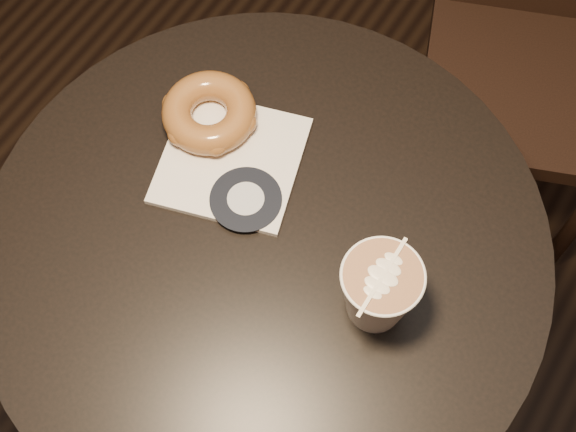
% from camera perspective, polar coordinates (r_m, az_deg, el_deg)
% --- Properties ---
extents(cafe_table, '(0.70, 0.70, 0.75)m').
position_cam_1_polar(cafe_table, '(1.16, -1.42, -5.75)').
color(cafe_table, black).
rests_on(cafe_table, ground).
extents(chair, '(0.49, 0.49, 0.95)m').
position_cam_1_polar(chair, '(1.52, 17.92, 13.84)').
color(chair, black).
rests_on(chair, ground).
extents(pastry_bag, '(0.21, 0.21, 0.01)m').
position_cam_1_polar(pastry_bag, '(1.02, -4.08, 3.98)').
color(pastry_bag, white).
rests_on(pastry_bag, cafe_table).
extents(doughnut, '(0.12, 0.12, 0.04)m').
position_cam_1_polar(doughnut, '(1.03, -5.64, 7.34)').
color(doughnut, brown).
rests_on(doughnut, pastry_bag).
extents(latte_cup, '(0.09, 0.09, 0.10)m').
position_cam_1_polar(latte_cup, '(0.90, 6.45, -5.38)').
color(latte_cup, silver).
rests_on(latte_cup, cafe_table).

